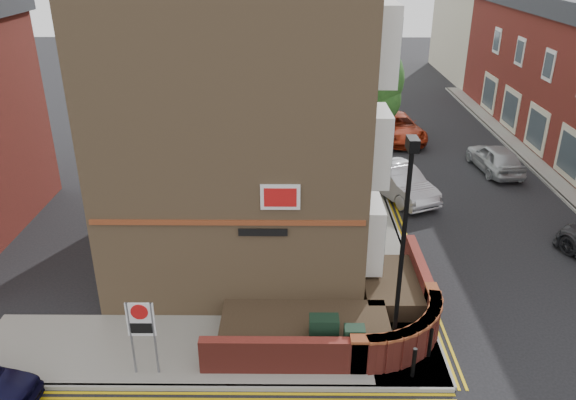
% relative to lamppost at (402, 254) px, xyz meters
% --- Properties ---
extents(ground, '(120.00, 120.00, 0.00)m').
position_rel_lamppost_xyz_m(ground, '(-1.60, -1.20, -3.34)').
color(ground, black).
rests_on(ground, ground).
extents(pavement_corner, '(13.00, 3.00, 0.12)m').
position_rel_lamppost_xyz_m(pavement_corner, '(-5.10, 0.30, -3.28)').
color(pavement_corner, gray).
rests_on(pavement_corner, ground).
extents(pavement_main, '(2.00, 32.00, 0.12)m').
position_rel_lamppost_xyz_m(pavement_main, '(0.40, 14.80, -3.28)').
color(pavement_main, gray).
rests_on(pavement_main, ground).
extents(kerb_side, '(13.00, 0.15, 0.12)m').
position_rel_lamppost_xyz_m(kerb_side, '(-5.10, -1.20, -3.28)').
color(kerb_side, gray).
rests_on(kerb_side, ground).
extents(kerb_main_near, '(0.15, 32.00, 0.12)m').
position_rel_lamppost_xyz_m(kerb_main_near, '(1.40, 14.80, -3.28)').
color(kerb_main_near, gray).
rests_on(kerb_main_near, ground).
extents(kerb_main_far, '(0.15, 40.00, 0.12)m').
position_rel_lamppost_xyz_m(kerb_main_far, '(9.40, 11.80, -3.28)').
color(kerb_main_far, gray).
rests_on(kerb_main_far, ground).
extents(yellow_lines_side, '(13.00, 0.28, 0.01)m').
position_rel_lamppost_xyz_m(yellow_lines_side, '(-5.10, -1.45, -3.34)').
color(yellow_lines_side, gold).
rests_on(yellow_lines_side, ground).
extents(yellow_lines_main, '(0.28, 32.00, 0.01)m').
position_rel_lamppost_xyz_m(yellow_lines_main, '(1.65, 14.80, -3.34)').
color(yellow_lines_main, gold).
rests_on(yellow_lines_main, ground).
extents(corner_building, '(8.95, 10.40, 13.60)m').
position_rel_lamppost_xyz_m(corner_building, '(-4.44, 6.80, 2.88)').
color(corner_building, '#8D6D4B').
rests_on(corner_building, ground).
extents(garden_wall, '(6.80, 6.00, 1.20)m').
position_rel_lamppost_xyz_m(garden_wall, '(-1.60, 1.30, -3.34)').
color(garden_wall, maroon).
rests_on(garden_wall, ground).
extents(lamppost, '(0.25, 0.50, 6.30)m').
position_rel_lamppost_xyz_m(lamppost, '(0.00, 0.00, 0.00)').
color(lamppost, black).
rests_on(lamppost, pavement_corner).
extents(utility_cabinet_large, '(0.80, 0.45, 1.20)m').
position_rel_lamppost_xyz_m(utility_cabinet_large, '(-1.90, 0.10, -2.62)').
color(utility_cabinet_large, black).
rests_on(utility_cabinet_large, pavement_corner).
extents(utility_cabinet_small, '(0.55, 0.40, 1.10)m').
position_rel_lamppost_xyz_m(utility_cabinet_small, '(-1.10, -0.20, -2.67)').
color(utility_cabinet_small, black).
rests_on(utility_cabinet_small, pavement_corner).
extents(bollard_near, '(0.11, 0.11, 0.90)m').
position_rel_lamppost_xyz_m(bollard_near, '(0.40, -0.80, -2.77)').
color(bollard_near, black).
rests_on(bollard_near, pavement_corner).
extents(bollard_far, '(0.11, 0.11, 0.90)m').
position_rel_lamppost_xyz_m(bollard_far, '(1.00, -0.00, -2.77)').
color(bollard_far, black).
rests_on(bollard_far, pavement_corner).
extents(zone_sign, '(0.72, 0.07, 2.20)m').
position_rel_lamppost_xyz_m(zone_sign, '(-6.60, -0.70, -1.70)').
color(zone_sign, slate).
rests_on(zone_sign, pavement_corner).
extents(far_terrace_cream, '(5.40, 12.40, 8.00)m').
position_rel_lamppost_xyz_m(far_terrace_cream, '(12.90, 36.80, 0.71)').
color(far_terrace_cream, beige).
rests_on(far_terrace_cream, ground).
extents(tree_near, '(3.64, 3.65, 6.70)m').
position_rel_lamppost_xyz_m(tree_near, '(0.40, 12.85, 1.36)').
color(tree_near, '#382B1E').
rests_on(tree_near, pavement_main).
extents(tree_mid, '(4.03, 4.03, 7.42)m').
position_rel_lamppost_xyz_m(tree_mid, '(0.40, 20.85, 1.85)').
color(tree_mid, '#382B1E').
rests_on(tree_mid, pavement_main).
extents(tree_far, '(3.81, 3.81, 7.00)m').
position_rel_lamppost_xyz_m(tree_far, '(0.40, 28.85, 1.57)').
color(tree_far, '#382B1E').
rests_on(tree_far, pavement_main).
extents(traffic_light_assembly, '(0.20, 0.16, 4.20)m').
position_rel_lamppost_xyz_m(traffic_light_assembly, '(0.80, 23.80, -0.56)').
color(traffic_light_assembly, black).
rests_on(traffic_light_assembly, pavement_main).
extents(silver_car_near, '(3.31, 4.74, 1.48)m').
position_rel_lamppost_xyz_m(silver_car_near, '(2.00, 11.00, -2.60)').
color(silver_car_near, '#AFB0B7').
rests_on(silver_car_near, ground).
extents(red_car_main, '(3.13, 5.49, 1.45)m').
position_rel_lamppost_xyz_m(red_car_main, '(3.33, 19.24, -2.62)').
color(red_car_main, '#9E2911').
rests_on(red_car_main, ground).
extents(silver_car_far, '(2.06, 4.24, 1.39)m').
position_rel_lamppost_xyz_m(silver_car_far, '(7.40, 14.17, -2.65)').
color(silver_car_far, '#AAAFB2').
rests_on(silver_car_far, ground).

